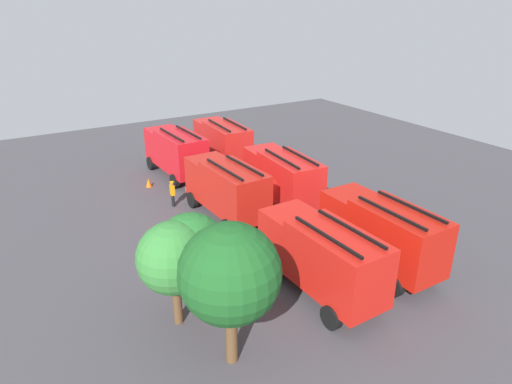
{
  "coord_description": "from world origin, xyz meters",
  "views": [
    {
      "loc": [
        -23.63,
        14.26,
        13.12
      ],
      "look_at": [
        0.0,
        0.0,
        1.4
      ],
      "focal_mm": 31.63,
      "sensor_mm": 36.0,
      "label": 1
    }
  ],
  "objects_px": {
    "fire_truck_0": "(381,231)",
    "tree_0": "(230,274)",
    "fire_truck_2": "(222,141)",
    "traffic_cone_1": "(189,160)",
    "firefighter_1": "(264,284)",
    "fire_truck_3": "(321,255)",
    "fire_truck_5": "(176,151)",
    "tree_1": "(174,258)",
    "fire_truck_4": "(226,187)",
    "tree_2": "(191,249)",
    "fire_truck_1": "(282,176)",
    "firefighter_0": "(172,192)",
    "traffic_cone_0": "(149,183)"
  },
  "relations": [
    {
      "from": "fire_truck_4",
      "to": "firefighter_0",
      "type": "height_order",
      "value": "fire_truck_4"
    },
    {
      "from": "tree_2",
      "to": "traffic_cone_1",
      "type": "height_order",
      "value": "tree_2"
    },
    {
      "from": "tree_2",
      "to": "traffic_cone_0",
      "type": "bearing_deg",
      "value": -11.33
    },
    {
      "from": "fire_truck_5",
      "to": "traffic_cone_1",
      "type": "bearing_deg",
      "value": -44.94
    },
    {
      "from": "fire_truck_5",
      "to": "firefighter_0",
      "type": "bearing_deg",
      "value": 153.2
    },
    {
      "from": "fire_truck_5",
      "to": "fire_truck_2",
      "type": "bearing_deg",
      "value": -85.11
    },
    {
      "from": "fire_truck_5",
      "to": "firefighter_1",
      "type": "xyz_separation_m",
      "value": [
        -17.6,
        2.71,
        -1.26
      ]
    },
    {
      "from": "fire_truck_2",
      "to": "traffic_cone_1",
      "type": "xyz_separation_m",
      "value": [
        1.6,
        2.45,
        -1.8
      ]
    },
    {
      "from": "fire_truck_2",
      "to": "firefighter_1",
      "type": "distance_m",
      "value": 19.54
    },
    {
      "from": "fire_truck_2",
      "to": "tree_2",
      "type": "distance_m",
      "value": 20.11
    },
    {
      "from": "firefighter_1",
      "to": "tree_1",
      "type": "bearing_deg",
      "value": 87.1
    },
    {
      "from": "fire_truck_4",
      "to": "traffic_cone_1",
      "type": "relative_size",
      "value": 10.43
    },
    {
      "from": "fire_truck_3",
      "to": "tree_2",
      "type": "bearing_deg",
      "value": 70.74
    },
    {
      "from": "tree_1",
      "to": "tree_0",
      "type": "bearing_deg",
      "value": -163.92
    },
    {
      "from": "traffic_cone_1",
      "to": "fire_truck_5",
      "type": "bearing_deg",
      "value": 137.24
    },
    {
      "from": "fire_truck_0",
      "to": "traffic_cone_1",
      "type": "xyz_separation_m",
      "value": [
        20.44,
        2.02,
        -1.8
      ]
    },
    {
      "from": "fire_truck_5",
      "to": "tree_1",
      "type": "relative_size",
      "value": 1.5
    },
    {
      "from": "firefighter_1",
      "to": "traffic_cone_1",
      "type": "height_order",
      "value": "firefighter_1"
    },
    {
      "from": "fire_truck_2",
      "to": "tree_1",
      "type": "relative_size",
      "value": 1.5
    },
    {
      "from": "tree_0",
      "to": "traffic_cone_0",
      "type": "bearing_deg",
      "value": -9.26
    },
    {
      "from": "tree_0",
      "to": "traffic_cone_1",
      "type": "distance_m",
      "value": 24.04
    },
    {
      "from": "fire_truck_5",
      "to": "tree_0",
      "type": "distance_m",
      "value": 21.19
    },
    {
      "from": "tree_0",
      "to": "fire_truck_4",
      "type": "bearing_deg",
      "value": -26.81
    },
    {
      "from": "fire_truck_2",
      "to": "traffic_cone_1",
      "type": "distance_m",
      "value": 3.43
    },
    {
      "from": "fire_truck_5",
      "to": "tree_0",
      "type": "bearing_deg",
      "value": 161.68
    },
    {
      "from": "fire_truck_2",
      "to": "traffic_cone_1",
      "type": "relative_size",
      "value": 10.49
    },
    {
      "from": "fire_truck_3",
      "to": "traffic_cone_0",
      "type": "xyz_separation_m",
      "value": [
        17.52,
        2.58,
        -1.82
      ]
    },
    {
      "from": "fire_truck_0",
      "to": "tree_2",
      "type": "relative_size",
      "value": 1.48
    },
    {
      "from": "fire_truck_0",
      "to": "fire_truck_1",
      "type": "distance_m",
      "value": 9.28
    },
    {
      "from": "fire_truck_2",
      "to": "fire_truck_3",
      "type": "bearing_deg",
      "value": 169.6
    },
    {
      "from": "fire_truck_1",
      "to": "fire_truck_5",
      "type": "xyz_separation_m",
      "value": [
        9.01,
        4.1,
        0.0
      ]
    },
    {
      "from": "fire_truck_2",
      "to": "tree_2",
      "type": "bearing_deg",
      "value": 152.22
    },
    {
      "from": "tree_1",
      "to": "traffic_cone_1",
      "type": "distance_m",
      "value": 21.31
    },
    {
      "from": "fire_truck_2",
      "to": "fire_truck_3",
      "type": "xyz_separation_m",
      "value": [
        -19.09,
        4.58,
        0.0
      ]
    },
    {
      "from": "tree_2",
      "to": "traffic_cone_1",
      "type": "xyz_separation_m",
      "value": [
        18.83,
        -7.86,
        -2.92
      ]
    },
    {
      "from": "tree_0",
      "to": "tree_2",
      "type": "height_order",
      "value": "tree_0"
    },
    {
      "from": "firefighter_0",
      "to": "traffic_cone_1",
      "type": "height_order",
      "value": "firefighter_0"
    },
    {
      "from": "fire_truck_0",
      "to": "tree_0",
      "type": "xyz_separation_m",
      "value": [
        -1.99,
        9.88,
        1.85
      ]
    },
    {
      "from": "fire_truck_1",
      "to": "firefighter_0",
      "type": "relative_size",
      "value": 4.06
    },
    {
      "from": "fire_truck_0",
      "to": "fire_truck_2",
      "type": "height_order",
      "value": "same"
    },
    {
      "from": "fire_truck_4",
      "to": "fire_truck_3",
      "type": "bearing_deg",
      "value": 177.69
    },
    {
      "from": "fire_truck_4",
      "to": "firefighter_1",
      "type": "bearing_deg",
      "value": 161.42
    },
    {
      "from": "tree_0",
      "to": "tree_2",
      "type": "xyz_separation_m",
      "value": [
        3.6,
        -0.0,
        -0.73
      ]
    },
    {
      "from": "fire_truck_1",
      "to": "fire_truck_3",
      "type": "relative_size",
      "value": 1.01
    },
    {
      "from": "tree_0",
      "to": "fire_truck_5",
      "type": "bearing_deg",
      "value": -16.14
    },
    {
      "from": "fire_truck_4",
      "to": "traffic_cone_0",
      "type": "relative_size",
      "value": 11.08
    },
    {
      "from": "fire_truck_4",
      "to": "traffic_cone_0",
      "type": "distance_m",
      "value": 8.44
    },
    {
      "from": "firefighter_1",
      "to": "tree_2",
      "type": "relative_size",
      "value": 0.33
    },
    {
      "from": "fire_truck_3",
      "to": "fire_truck_5",
      "type": "distance_m",
      "value": 18.54
    },
    {
      "from": "fire_truck_3",
      "to": "tree_2",
      "type": "distance_m",
      "value": 6.12
    }
  ]
}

